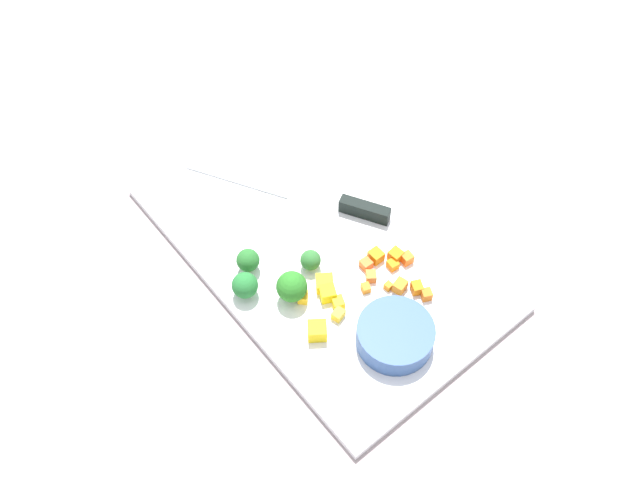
# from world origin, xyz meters

# --- Properties ---
(ground_plane) EXTENTS (4.00, 4.00, 0.00)m
(ground_plane) POSITION_xyz_m (0.00, 0.00, 0.00)
(ground_plane) COLOR #9F9193
(cutting_board) EXTENTS (0.50, 0.31, 0.01)m
(cutting_board) POSITION_xyz_m (0.00, 0.00, 0.01)
(cutting_board) COLOR white
(cutting_board) RESTS_ON ground_plane
(prep_bowl) EXTENTS (0.10, 0.10, 0.03)m
(prep_bowl) POSITION_xyz_m (-0.17, 0.02, 0.03)
(prep_bowl) COLOR #34548F
(prep_bowl) RESTS_ON cutting_board
(chef_knife) EXTENTS (0.28, 0.17, 0.02)m
(chef_knife) POSITION_xyz_m (0.04, -0.05, 0.02)
(chef_knife) COLOR silver
(chef_knife) RESTS_ON cutting_board
(carrot_dice_0) EXTENTS (0.01, 0.01, 0.01)m
(carrot_dice_0) POSITION_xyz_m (-0.09, -0.05, 0.02)
(carrot_dice_0) COLOR orange
(carrot_dice_0) RESTS_ON cutting_board
(carrot_dice_1) EXTENTS (0.02, 0.02, 0.01)m
(carrot_dice_1) POSITION_xyz_m (-0.10, -0.07, 0.02)
(carrot_dice_1) COLOR orange
(carrot_dice_1) RESTS_ON cutting_board
(carrot_dice_2) EXTENTS (0.02, 0.02, 0.01)m
(carrot_dice_2) POSITION_xyz_m (-0.14, -0.05, 0.02)
(carrot_dice_2) COLOR orange
(carrot_dice_2) RESTS_ON cutting_board
(carrot_dice_3) EXTENTS (0.01, 0.01, 0.01)m
(carrot_dice_3) POSITION_xyz_m (-0.11, -0.02, 0.02)
(carrot_dice_3) COLOR orange
(carrot_dice_3) RESTS_ON cutting_board
(carrot_dice_4) EXTENTS (0.02, 0.01, 0.01)m
(carrot_dice_4) POSITION_xyz_m (-0.09, 0.00, 0.02)
(carrot_dice_4) COLOR orange
(carrot_dice_4) RESTS_ON cutting_board
(carrot_dice_5) EXTENTS (0.02, 0.02, 0.01)m
(carrot_dice_5) POSITION_xyz_m (-0.15, -0.05, 0.02)
(carrot_dice_5) COLOR orange
(carrot_dice_5) RESTS_ON cutting_board
(carrot_dice_6) EXTENTS (0.02, 0.02, 0.02)m
(carrot_dice_6) POSITION_xyz_m (-0.07, -0.04, 0.02)
(carrot_dice_6) COLOR orange
(carrot_dice_6) RESTS_ON cutting_board
(carrot_dice_7) EXTENTS (0.02, 0.02, 0.02)m
(carrot_dice_7) POSITION_xyz_m (-0.12, -0.04, 0.02)
(carrot_dice_7) COLOR orange
(carrot_dice_7) RESTS_ON cutting_board
(carrot_dice_8) EXTENTS (0.01, 0.01, 0.01)m
(carrot_dice_8) POSITION_xyz_m (-0.07, -0.02, 0.02)
(carrot_dice_8) COLOR orange
(carrot_dice_8) RESTS_ON cutting_board
(carrot_dice_9) EXTENTS (0.02, 0.02, 0.01)m
(carrot_dice_9) POSITION_xyz_m (-0.09, -0.02, 0.02)
(carrot_dice_9) COLOR orange
(carrot_dice_9) RESTS_ON cutting_board
(carrot_dice_10) EXTENTS (0.02, 0.02, 0.02)m
(carrot_dice_10) POSITION_xyz_m (-0.08, -0.06, 0.02)
(carrot_dice_10) COLOR orange
(carrot_dice_10) RESTS_ON cutting_board
(pepper_dice_0) EXTENTS (0.02, 0.02, 0.01)m
(pepper_dice_0) POSITION_xyz_m (-0.05, 0.07, 0.02)
(pepper_dice_0) COLOR yellow
(pepper_dice_0) RESTS_ON cutting_board
(pepper_dice_1) EXTENTS (0.03, 0.03, 0.02)m
(pepper_dice_1) POSITION_xyz_m (-0.07, 0.05, 0.02)
(pepper_dice_1) COLOR yellow
(pepper_dice_1) RESTS_ON cutting_board
(pepper_dice_2) EXTENTS (0.02, 0.02, 0.01)m
(pepper_dice_2) POSITION_xyz_m (-0.09, 0.04, 0.02)
(pepper_dice_2) COLOR yellow
(pepper_dice_2) RESTS_ON cutting_board
(pepper_dice_3) EXTENTS (0.03, 0.03, 0.02)m
(pepper_dice_3) POSITION_xyz_m (-0.11, 0.09, 0.02)
(pepper_dice_3) COLOR yellow
(pepper_dice_3) RESTS_ON cutting_board
(pepper_dice_4) EXTENTS (0.02, 0.02, 0.01)m
(pepper_dice_4) POSITION_xyz_m (-0.10, 0.05, 0.02)
(pepper_dice_4) COLOR yellow
(pepper_dice_4) RESTS_ON cutting_board
(pepper_dice_5) EXTENTS (0.03, 0.03, 0.02)m
(pepper_dice_5) POSITION_xyz_m (-0.06, 0.04, 0.02)
(pepper_dice_5) COLOR yellow
(pepper_dice_5) RESTS_ON cutting_board
(broccoli_floret_0) EXTENTS (0.03, 0.03, 0.04)m
(broccoli_floret_0) POSITION_xyz_m (0.03, 0.10, 0.03)
(broccoli_floret_0) COLOR #90C35A
(broccoli_floret_0) RESTS_ON cutting_board
(broccoli_floret_1) EXTENTS (0.03, 0.03, 0.03)m
(broccoli_floret_1) POSITION_xyz_m (-0.02, 0.03, 0.03)
(broccoli_floret_1) COLOR #85B35A
(broccoli_floret_1) RESTS_ON cutting_board
(broccoli_floret_2) EXTENTS (0.03, 0.03, 0.04)m
(broccoli_floret_2) POSITION_xyz_m (0.00, 0.12, 0.03)
(broccoli_floret_2) COLOR #83B86A
(broccoli_floret_2) RESTS_ON cutting_board
(broccoli_floret_3) EXTENTS (0.04, 0.04, 0.05)m
(broccoli_floret_3) POSITION_xyz_m (-0.04, 0.08, 0.04)
(broccoli_floret_3) COLOR #8CB759
(broccoli_floret_3) RESTS_ON cutting_board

